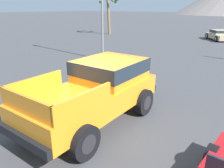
% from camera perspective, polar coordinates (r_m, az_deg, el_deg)
% --- Properties ---
extents(ground_plane, '(320.00, 320.00, 0.00)m').
position_cam_1_polar(ground_plane, '(7.70, -5.61, -8.17)').
color(ground_plane, '#424244').
extents(orange_pickup_truck, '(2.57, 5.15, 1.91)m').
position_cam_1_polar(orange_pickup_truck, '(7.06, -3.62, -1.03)').
color(orange_pickup_truck, orange).
rests_on(orange_pickup_truck, ground_plane).
extents(parked_car_tan, '(3.97, 4.33, 1.14)m').
position_cam_1_polar(parked_car_tan, '(28.23, 26.30, 11.43)').
color(parked_car_tan, tan).
rests_on(parked_car_tan, ground_plane).
extents(palm_tree_tall, '(2.89, 2.86, 5.59)m').
position_cam_1_polar(palm_tree_tall, '(31.04, -0.74, 20.69)').
color(palm_tree_tall, brown).
rests_on(palm_tree_tall, ground_plane).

